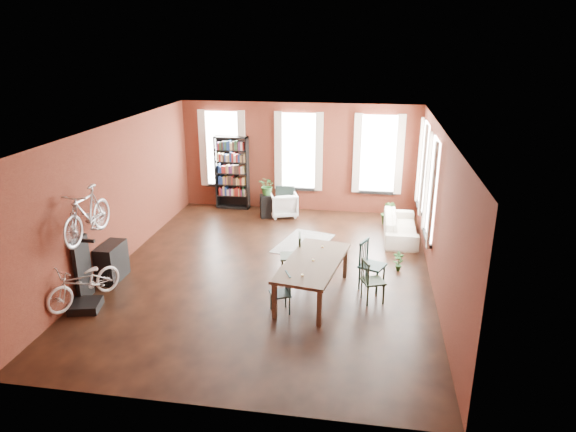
% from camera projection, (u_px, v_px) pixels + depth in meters
% --- Properties ---
extents(room, '(9.00, 9.04, 3.22)m').
position_uv_depth(room, '(286.00, 172.00, 11.30)').
color(room, black).
rests_on(room, ground).
extents(dining_table, '(1.39, 2.40, 0.77)m').
position_uv_depth(dining_table, '(313.00, 279.00, 10.26)').
color(dining_table, brown).
rests_on(dining_table, ground).
extents(dining_chair_a, '(0.48, 0.48, 0.78)m').
position_uv_depth(dining_chair_a, '(280.00, 294.00, 9.65)').
color(dining_chair_a, '#1B3B3B').
rests_on(dining_chair_a, ground).
extents(dining_chair_b, '(0.52, 0.52, 0.97)m').
position_uv_depth(dining_chair_b, '(291.00, 256.00, 11.07)').
color(dining_chair_b, black).
rests_on(dining_chair_b, ground).
extents(dining_chair_c, '(0.53, 0.53, 0.88)m').
position_uv_depth(dining_chair_c, '(373.00, 281.00, 10.04)').
color(dining_chair_c, '#1D2F1B').
rests_on(dining_chair_c, ground).
extents(dining_chair_d, '(0.62, 0.62, 1.02)m').
position_uv_depth(dining_chair_d, '(372.00, 265.00, 10.55)').
color(dining_chair_d, '#183635').
rests_on(dining_chair_d, ground).
extents(bookshelf, '(1.00, 0.32, 2.20)m').
position_uv_depth(bookshelf, '(232.00, 173.00, 15.41)').
color(bookshelf, black).
rests_on(bookshelf, ground).
extents(white_armchair, '(0.94, 0.92, 0.78)m').
position_uv_depth(white_armchair, '(283.00, 203.00, 14.92)').
color(white_armchair, silver).
rests_on(white_armchair, ground).
extents(cream_sofa, '(0.61, 2.08, 0.81)m').
position_uv_depth(cream_sofa, '(401.00, 223.00, 13.31)').
color(cream_sofa, beige).
rests_on(cream_sofa, ground).
extents(striped_rug, '(1.52, 1.99, 0.01)m').
position_uv_depth(striped_rug, '(304.00, 243.00, 13.03)').
color(striped_rug, black).
rests_on(striped_rug, ground).
extents(bike_trainer, '(0.66, 0.66, 0.16)m').
position_uv_depth(bike_trainer, '(86.00, 306.00, 9.84)').
color(bike_trainer, black).
rests_on(bike_trainer, ground).
extents(bike_wall_rack, '(0.16, 0.60, 1.30)m').
position_uv_depth(bike_wall_rack, '(83.00, 268.00, 10.09)').
color(bike_wall_rack, black).
rests_on(bike_wall_rack, ground).
extents(console_table, '(0.40, 0.80, 0.80)m').
position_uv_depth(console_table, '(112.00, 262.00, 10.99)').
color(console_table, black).
rests_on(console_table, ground).
extents(plant_stand, '(0.42, 0.42, 0.66)m').
position_uv_depth(plant_stand, '(266.00, 206.00, 14.85)').
color(plant_stand, black).
rests_on(plant_stand, ground).
extents(plant_by_sofa, '(0.62, 0.80, 0.32)m').
position_uv_depth(plant_by_sofa, '(387.00, 219.00, 14.27)').
color(plant_by_sofa, '#2B4F1F').
rests_on(plant_by_sofa, ground).
extents(plant_small, '(0.29, 0.47, 0.16)m').
position_uv_depth(plant_small, '(398.00, 267.00, 11.49)').
color(plant_small, '#235020').
rests_on(plant_small, ground).
extents(bicycle_floor, '(0.84, 0.98, 1.58)m').
position_uv_depth(bicycle_floor, '(82.00, 264.00, 9.56)').
color(bicycle_floor, beige).
rests_on(bicycle_floor, bike_trainer).
extents(bicycle_hung, '(0.47, 1.00, 1.66)m').
position_uv_depth(bicycle_hung, '(85.00, 197.00, 9.56)').
color(bicycle_hung, '#A5A8AD').
rests_on(bicycle_hung, bike_wall_rack).
extents(plant_on_stand, '(0.66, 0.69, 0.42)m').
position_uv_depth(plant_on_stand, '(268.00, 188.00, 14.69)').
color(plant_on_stand, '#245421').
rests_on(plant_on_stand, plant_stand).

